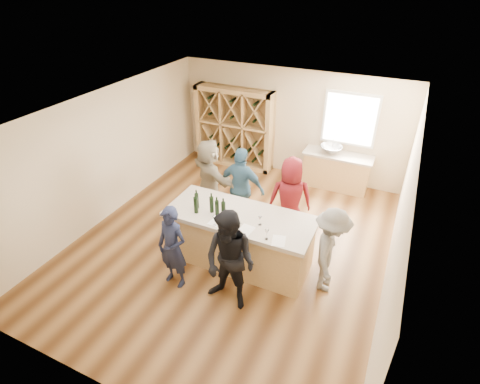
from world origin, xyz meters
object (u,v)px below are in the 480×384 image
at_px(wine_bottle_d, 217,208).
at_px(wine_bottle_a, 197,201).
at_px(person_far_mid, 241,188).
at_px(person_far_right, 290,199).
at_px(wine_bottle_e, 223,210).
at_px(wine_bottle_b, 196,205).
at_px(person_far_left, 210,177).
at_px(tasting_counter_base, 240,240).
at_px(person_near_left, 172,248).
at_px(sink, 331,149).
at_px(wine_bottle_c, 212,205).
at_px(person_near_right, 230,261).
at_px(person_server, 330,251).
at_px(wine_rack, 234,128).

bearing_deg(wine_bottle_d, wine_bottle_a, 173.25).
bearing_deg(person_far_mid, person_far_right, -177.81).
bearing_deg(wine_bottle_e, person_far_mid, 101.47).
distance_m(wine_bottle_b, wine_bottle_d, 0.39).
bearing_deg(person_far_left, wine_bottle_a, 140.70).
relative_size(tasting_counter_base, person_near_left, 1.64).
height_order(sink, person_far_mid, person_far_mid).
relative_size(wine_bottle_c, person_far_mid, 0.18).
distance_m(person_near_right, person_server, 1.72).
bearing_deg(wine_bottle_c, tasting_counter_base, 13.62).
relative_size(wine_bottle_b, person_server, 0.20).
relative_size(wine_bottle_d, person_far_mid, 0.17).
bearing_deg(sink, person_near_right, -96.38).
relative_size(wine_bottle_b, wine_bottle_c, 1.02).
distance_m(tasting_counter_base, person_far_mid, 1.33).
bearing_deg(person_near_left, person_far_right, 63.62).
distance_m(wine_rack, person_far_right, 3.53).
height_order(person_server, person_far_mid, person_far_mid).
distance_m(wine_rack, person_far_mid, 2.88).
xyz_separation_m(sink, person_near_left, (-1.63, -4.62, -0.22)).
distance_m(wine_bottle_c, person_near_right, 1.24).
xyz_separation_m(tasting_counter_base, person_far_left, (-1.37, 1.34, 0.38)).
bearing_deg(wine_bottle_a, tasting_counter_base, 8.50).
bearing_deg(wine_bottle_c, person_near_left, -109.17).
height_order(tasting_counter_base, person_far_right, person_far_right).
relative_size(person_far_mid, person_far_right, 1.00).
distance_m(wine_bottle_b, wine_bottle_e, 0.53).
bearing_deg(wine_bottle_a, person_far_left, 110.79).
relative_size(sink, wine_bottle_b, 1.69).
bearing_deg(wine_bottle_e, person_far_right, 59.30).
bearing_deg(wine_bottle_c, person_far_right, 49.96).
height_order(sink, wine_bottle_a, wine_bottle_a).
xyz_separation_m(wine_bottle_d, person_near_right, (0.67, -0.84, -0.32)).
bearing_deg(wine_bottle_e, person_near_right, -57.31).
bearing_deg(person_near_left, person_server, 28.90).
xyz_separation_m(person_far_right, person_far_left, (-1.94, 0.17, -0.02)).
xyz_separation_m(person_near_left, person_near_right, (1.11, -0.01, 0.12)).
height_order(wine_rack, sink, wine_rack).
bearing_deg(person_far_right, person_near_right, 59.69).
height_order(tasting_counter_base, person_near_right, person_near_right).
distance_m(wine_bottle_a, person_near_right, 1.46).
distance_m(tasting_counter_base, wine_bottle_d, 0.84).
xyz_separation_m(wine_bottle_a, person_far_mid, (0.31, 1.29, -0.33)).
height_order(person_far_mid, person_far_left, person_far_mid).
distance_m(wine_bottle_a, person_far_right, 1.92).
height_order(wine_rack, person_far_mid, wine_rack).
height_order(wine_bottle_b, person_server, person_server).
bearing_deg(wine_bottle_b, person_far_left, 111.13).
bearing_deg(person_near_left, wine_bottle_d, 68.07).
distance_m(tasting_counter_base, person_near_right, 1.13).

